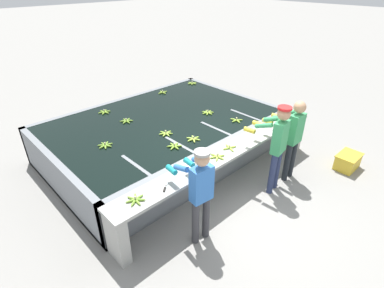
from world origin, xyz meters
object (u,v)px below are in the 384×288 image
banana_bunch_floating_9 (105,145)px  banana_bunch_ledge_2 (230,148)px  banana_bunch_floating_4 (104,112)px  knife_1 (166,186)px  banana_bunch_floating_7 (163,92)px  banana_bunch_floating_1 (193,139)px  banana_bunch_floating_8 (174,146)px  banana_bunch_floating_6 (236,120)px  banana_bunch_floating_2 (192,83)px  worker_1 (277,142)px  worker_2 (293,134)px  banana_bunch_floating_3 (126,121)px  banana_bunch_ledge_1 (217,157)px  banana_bunch_ledge_0 (135,200)px  crate (348,161)px  worker_0 (200,188)px  banana_bunch_floating_0 (208,112)px  banana_bunch_floating_5 (166,133)px  knife_0 (294,116)px

banana_bunch_floating_9 → banana_bunch_ledge_2: (1.56, -1.61, 0.00)m
banana_bunch_floating_4 → knife_1: bearing=-103.1°
banana_bunch_floating_4 → banana_bunch_floating_7: bearing=3.0°
banana_bunch_floating_1 → banana_bunch_floating_8: size_ratio=1.00×
banana_bunch_floating_6 → banana_bunch_floating_2: bearing=67.5°
worker_1 → worker_2: (0.55, 0.01, -0.06)m
banana_bunch_floating_8 → knife_1: bearing=-136.9°
banana_bunch_floating_3 → banana_bunch_ledge_1: 2.29m
banana_bunch_floating_6 → banana_bunch_floating_7: size_ratio=0.98×
banana_bunch_floating_9 → knife_1: bearing=-88.8°
banana_bunch_ledge_0 → banana_bunch_floating_8: bearing=29.2°
banana_bunch_floating_7 → banana_bunch_floating_9: 2.87m
banana_bunch_floating_9 → banana_bunch_ledge_0: banana_bunch_ledge_0 is taller
banana_bunch_floating_9 → crate: banana_bunch_floating_9 is taller
worker_0 → banana_bunch_floating_0: worker_0 is taller
banana_bunch_floating_4 → banana_bunch_ledge_2: (0.82, -2.96, 0.00)m
banana_bunch_floating_5 → banana_bunch_ledge_0: banana_bunch_ledge_0 is taller
banana_bunch_ledge_1 → banana_bunch_floating_2: bearing=52.7°
banana_bunch_floating_2 → banana_bunch_ledge_2: (-2.00, -3.06, 0.00)m
banana_bunch_floating_2 → knife_1: (-3.52, -3.13, -0.01)m
banana_bunch_floating_0 → banana_bunch_floating_4: (-1.66, 1.61, 0.00)m
banana_bunch_floating_6 → banana_bunch_ledge_0: bearing=-167.3°
banana_bunch_floating_1 → banana_bunch_floating_3: 1.61m
crate → banana_bunch_floating_9: bearing=142.8°
banana_bunch_floating_8 → banana_bunch_floating_9: bearing=135.0°
worker_1 → banana_bunch_floating_7: (0.39, 3.66, -0.17)m
banana_bunch_floating_1 → banana_bunch_floating_7: (1.16, 2.37, 0.00)m
banana_bunch_ledge_1 → worker_2: bearing=-20.4°
banana_bunch_floating_4 → knife_0: bearing=-46.1°
banana_bunch_ledge_1 → crate: banana_bunch_ledge_1 is taller
banana_bunch_floating_1 → knife_1: (-1.28, -0.75, -0.01)m
banana_bunch_floating_8 → banana_bunch_floating_4: bearing=93.7°
knife_1 → crate: size_ratio=0.53×
worker_1 → banana_bunch_ledge_0: bearing=167.1°
worker_1 → banana_bunch_ledge_2: worker_1 is taller
banana_bunch_floating_5 → banana_bunch_ledge_1: 1.27m
worker_2 → knife_1: worker_2 is taller
knife_1 → banana_bunch_floating_8: bearing=43.1°
banana_bunch_floating_2 → banana_bunch_floating_7: 1.07m
banana_bunch_floating_7 → worker_2: bearing=-87.4°
banana_bunch_floating_1 → knife_1: size_ratio=0.97×
banana_bunch_floating_3 → banana_bunch_ledge_0: banana_bunch_ledge_0 is taller
banana_bunch_floating_8 → crate: size_ratio=0.51×
banana_bunch_floating_1 → banana_bunch_floating_5: (-0.23, 0.53, -0.00)m
banana_bunch_floating_4 → banana_bunch_floating_7: (1.74, 0.09, 0.00)m
banana_bunch_ledge_2 → knife_0: (2.10, -0.07, -0.01)m
banana_bunch_floating_8 → banana_bunch_floating_9: same height
knife_0 → banana_bunch_floating_9: bearing=155.3°
worker_0 → worker_1: 1.81m
banana_bunch_floating_8 → knife_0: bearing=-16.0°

